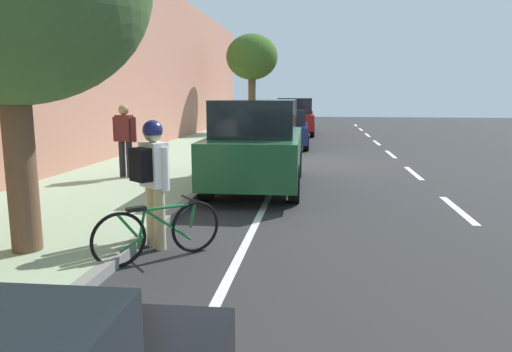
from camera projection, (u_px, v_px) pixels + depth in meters
name	position (u px, v px, depth m)	size (l,w,h in m)	color
ground	(307.00, 162.00, 14.96)	(64.87, 64.87, 0.00)	#2B2B2B
sidewalk	(181.00, 158.00, 15.48)	(3.88, 40.54, 0.13)	#99B08C
curb_edge	(241.00, 159.00, 15.22)	(0.16, 40.54, 0.13)	gray
lane_stripe_centre	(400.00, 162.00, 14.84)	(0.14, 40.00, 0.01)	white
lane_stripe_bike_edge	(287.00, 161.00, 15.04)	(0.12, 40.54, 0.01)	white
building_facade	(113.00, 58.00, 15.23)	(0.50, 40.54, 6.55)	tan
parked_pickup_red_nearest	(295.00, 118.00, 25.21)	(2.15, 5.36, 1.95)	maroon
parked_sedan_dark_blue_second	(286.00, 129.00, 19.18)	(1.95, 4.46, 1.52)	navy
parked_suv_green_mid	(258.00, 143.00, 10.62)	(2.06, 4.75, 1.99)	#1E512D
bicycle_at_curb	(159.00, 231.00, 6.00)	(1.33, 1.19, 0.76)	black
cyclist_with_backpack	(152.00, 171.00, 6.33)	(0.55, 0.53, 1.76)	#C6B284
street_tree_near_cyclist	(252.00, 58.00, 25.34)	(2.77, 2.77, 5.21)	brown
pedestrian_on_phone	(125.00, 136.00, 11.20)	(0.61, 0.29, 1.74)	black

